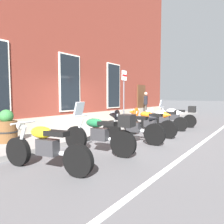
# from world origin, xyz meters

# --- Properties ---
(ground_plane) EXTENTS (140.00, 140.00, 0.00)m
(ground_plane) POSITION_xyz_m (0.00, 0.00, 0.00)
(ground_plane) COLOR #4C4C4F
(sidewalk) EXTENTS (26.04, 2.28, 0.14)m
(sidewalk) POSITION_xyz_m (0.00, 1.14, 0.07)
(sidewalk) COLOR slate
(sidewalk) RESTS_ON ground_plane
(lane_stripe) EXTENTS (26.04, 0.12, 0.01)m
(lane_stripe) POSITION_xyz_m (0.00, -3.20, 0.00)
(lane_stripe) COLOR silver
(lane_stripe) RESTS_ON ground_plane
(brick_pub_facade) EXTENTS (20.04, 5.19, 10.72)m
(brick_pub_facade) POSITION_xyz_m (-0.00, 4.82, 5.35)
(brick_pub_facade) COLOR maroon
(brick_pub_facade) RESTS_ON ground_plane
(motorcycle_yellow_naked) EXTENTS (0.69, 2.16, 0.97)m
(motorcycle_yellow_naked) POSITION_xyz_m (-3.94, -1.24, 0.48)
(motorcycle_yellow_naked) COLOR black
(motorcycle_yellow_naked) RESTS_ON ground_plane
(motorcycle_green_touring) EXTENTS (0.68, 2.13, 1.36)m
(motorcycle_green_touring) POSITION_xyz_m (-2.31, -1.39, 0.56)
(motorcycle_green_touring) COLOR black
(motorcycle_green_touring) RESTS_ON ground_plane
(motorcycle_black_sport) EXTENTS (0.62, 2.23, 1.06)m
(motorcycle_black_sport) POSITION_xyz_m (-0.65, -1.24, 0.57)
(motorcycle_black_sport) COLOR black
(motorcycle_black_sport) RESTS_ON ground_plane
(motorcycle_orange_sport) EXTENTS (0.62, 2.16, 1.06)m
(motorcycle_orange_sport) POSITION_xyz_m (0.67, -1.20, 0.58)
(motorcycle_orange_sport) COLOR black
(motorcycle_orange_sport) RESTS_ON ground_plane
(motorcycle_white_sport) EXTENTS (0.64, 2.07, 1.02)m
(motorcycle_white_sport) POSITION_xyz_m (2.36, -1.08, 0.56)
(motorcycle_white_sport) COLOR black
(motorcycle_white_sport) RESTS_ON ground_plane
(motorcycle_silver_touring) EXTENTS (0.68, 2.15, 1.33)m
(motorcycle_silver_touring) POSITION_xyz_m (3.74, -1.27, 0.55)
(motorcycle_silver_touring) COLOR black
(motorcycle_silver_touring) RESTS_ON ground_plane
(pedestrian_dark_jacket) EXTENTS (0.57, 0.31, 1.65)m
(pedestrian_dark_jacket) POSITION_xyz_m (6.54, 1.82, 1.07)
(pedestrian_dark_jacket) COLOR #38332D
(pedestrian_dark_jacket) RESTS_ON sidewalk
(parking_sign) EXTENTS (0.36, 0.07, 2.56)m
(parking_sign) POSITION_xyz_m (1.62, 0.45, 1.79)
(parking_sign) COLOR #4C4C51
(parking_sign) RESTS_ON sidewalk
(barrel_planter) EXTENTS (0.62, 0.62, 0.97)m
(barrel_planter) POSITION_xyz_m (-3.34, 1.40, 0.56)
(barrel_planter) COLOR brown
(barrel_planter) RESTS_ON sidewalk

